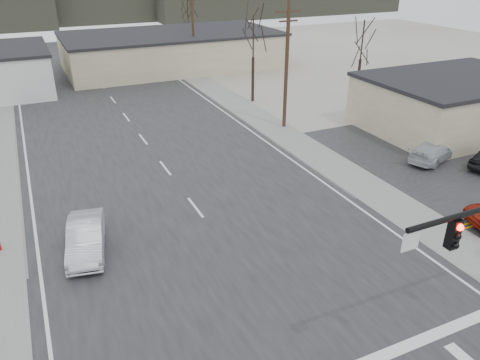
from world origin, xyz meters
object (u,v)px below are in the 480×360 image
object	(u,v)px
car_parked_silver	(433,151)
sedan_crossing	(86,238)
car_far_b	(24,60)
car_far_a	(148,65)

from	to	relation	value
car_parked_silver	sedan_crossing	bearing A→B (deg)	73.67
car_far_b	car_parked_silver	size ratio (longest dim) A/B	0.99
car_far_a	car_parked_silver	world-z (taller)	car_far_a
car_far_b	car_parked_silver	world-z (taller)	car_far_b
sedan_crossing	car_parked_silver	size ratio (longest dim) A/B	1.01
car_far_a	car_far_b	size ratio (longest dim) A/B	1.22
car_far_a	car_far_b	bearing A→B (deg)	-13.17
sedan_crossing	car_far_b	distance (m)	46.45
car_parked_silver	car_far_b	bearing A→B (deg)	9.01
car_far_b	sedan_crossing	bearing A→B (deg)	-76.19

